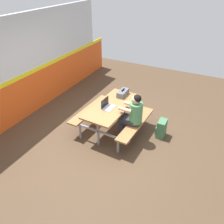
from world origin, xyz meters
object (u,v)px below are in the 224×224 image
Objects in this scene: backpack_dark at (161,129)px; student_nearer at (132,114)px; picnic_table_main at (112,111)px; toolbox_grey at (123,93)px; laptop_silver at (107,106)px.

student_nearer is at bearing 124.91° from backpack_dark.
picnic_table_main is 3.76× the size of backpack_dark.
backpack_dark is at bearing -73.24° from picnic_table_main.
picnic_table_main is 1.26m from backpack_dark.
picnic_table_main is at bearing 82.66° from student_nearer.
picnic_table_main is 0.61m from toolbox_grey.
laptop_silver is 1.42m from backpack_dark.
toolbox_grey reaches higher than backpack_dark.
toolbox_grey reaches higher than picnic_table_main.
laptop_silver is at bearing 97.05° from student_nearer.
toolbox_grey is 0.91× the size of backpack_dark.
student_nearer is 0.83m from toolbox_grey.
student_nearer is 3.67× the size of laptop_silver.
student_nearer is 2.74× the size of backpack_dark.
toolbox_grey is at bearing 40.04° from student_nearer.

